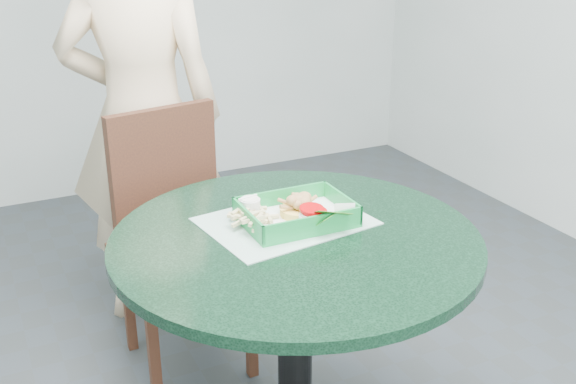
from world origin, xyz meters
name	(u,v)px	position (x,y,z in m)	size (l,w,h in m)	color
cafe_table	(295,297)	(0.00, 0.00, 0.58)	(0.97, 0.97, 0.75)	black
dining_chair	(175,223)	(-0.12, 0.71, 0.53)	(0.41, 0.41, 0.93)	#5B3219
diner_person	(141,94)	(-0.13, 1.05, 0.93)	(0.68, 0.44, 1.86)	beige
placemat	(285,228)	(0.01, 0.09, 0.75)	(0.43, 0.32, 0.00)	#93BAAC
food_basket	(296,223)	(0.03, 0.07, 0.77)	(0.29, 0.21, 0.06)	#158E3F
crab_sandwich	(299,210)	(0.05, 0.08, 0.80)	(0.11, 0.11, 0.07)	#F2C052
fries_pile	(255,221)	(-0.08, 0.09, 0.79)	(0.11, 0.12, 0.04)	#D3C588
sauce_ramekin	(250,210)	(-0.07, 0.14, 0.80)	(0.06, 0.06, 0.03)	white
garnish_cup	(318,223)	(0.07, 0.00, 0.79)	(0.12, 0.11, 0.05)	white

